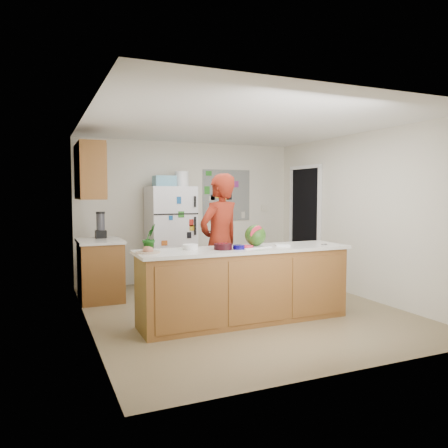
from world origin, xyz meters
name	(u,v)px	position (x,y,z in m)	size (l,w,h in m)	color
floor	(242,311)	(0.00, 0.00, -0.01)	(4.00, 4.50, 0.02)	brown
wall_back	(188,212)	(0.00, 2.26, 1.25)	(4.00, 0.02, 2.50)	beige
wall_left	(86,222)	(-2.01, 0.00, 1.25)	(0.02, 4.50, 2.50)	beige
wall_right	(361,215)	(2.01, 0.00, 1.25)	(0.02, 4.50, 2.50)	beige
ceiling	(242,123)	(0.00, 0.00, 2.51)	(4.00, 4.50, 0.02)	white
doorway	(305,224)	(1.99, 1.45, 1.02)	(0.03, 0.85, 2.04)	black
peninsula_base	(245,286)	(-0.20, -0.50, 0.44)	(2.60, 0.62, 0.88)	brown
peninsula_top	(245,249)	(-0.20, -0.50, 0.90)	(2.68, 0.70, 0.04)	silver
side_counter_base	(100,271)	(-1.69, 1.35, 0.43)	(0.60, 0.80, 0.86)	brown
side_counter_top	(100,241)	(-1.69, 1.35, 0.88)	(0.64, 0.84, 0.04)	silver
upper_cabinets	(89,171)	(-1.82, 1.30, 1.90)	(0.35, 1.00, 0.80)	brown
refrigerator	(170,237)	(-0.45, 1.88, 0.85)	(0.75, 0.70, 1.70)	silver
fridge_top_bin	(164,181)	(-0.55, 1.88, 1.79)	(0.35, 0.28, 0.18)	#5999B2
photo_collage	(227,195)	(0.75, 2.24, 1.55)	(0.95, 0.01, 0.95)	slate
person	(220,243)	(-0.30, 0.05, 0.92)	(0.67, 0.44, 1.85)	maroon
blender_appliance	(101,226)	(-1.64, 1.59, 1.09)	(0.13, 0.13, 0.38)	black
cutting_board	(252,247)	(-0.11, -0.50, 0.93)	(0.40, 0.30, 0.01)	white
watermelon	(255,235)	(-0.05, -0.48, 1.06)	(0.26, 0.26, 0.26)	#1F4F10
watermelon_slice	(246,246)	(-0.21, -0.55, 0.94)	(0.17, 0.17, 0.02)	red
cherry_bowl	(223,247)	(-0.51, -0.55, 0.96)	(0.21, 0.21, 0.07)	black
white_bowl	(190,247)	(-0.87, -0.38, 0.95)	(0.18, 0.18, 0.06)	silver
cobalt_bowl	(239,247)	(-0.33, -0.60, 0.95)	(0.14, 0.14, 0.05)	#09035A
plate	(148,252)	(-1.40, -0.48, 0.93)	(0.27, 0.27, 0.02)	#B7A791
paper_towel	(282,245)	(0.31, -0.53, 0.93)	(0.17, 0.16, 0.02)	white
keys	(324,244)	(0.88, -0.63, 0.93)	(0.08, 0.04, 0.01)	gray
potted_plant	(149,238)	(-1.37, -0.45, 1.08)	(0.18, 0.14, 0.32)	#113C0F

